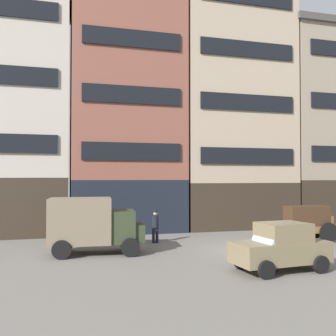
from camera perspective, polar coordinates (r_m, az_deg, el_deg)
ground_plane at (r=19.52m, az=12.93°, el=-11.92°), size 120.00×120.00×0.00m
building_far_left at (r=27.51m, az=-22.73°, el=7.94°), size 8.26×7.00×15.91m
building_center_left at (r=27.76m, az=-6.43°, el=10.06°), size 7.90×7.00×18.10m
building_center_right at (r=29.96m, az=8.88°, el=9.34°), size 8.59×7.00×18.24m
building_far_right at (r=34.28m, az=22.66°, el=5.62°), size 9.87×7.00×15.35m
cargo_wagon at (r=23.11m, az=19.95°, el=-7.36°), size 2.99×1.69×1.98m
delivery_truck_near at (r=18.47m, az=-11.04°, el=-8.07°), size 4.47×2.43×2.62m
sedan_dark at (r=15.62m, az=16.36°, el=-11.15°), size 3.83×2.14×1.83m
pedestrian_officer at (r=21.23m, az=-1.90°, el=-8.42°), size 0.38×0.38×1.79m
fire_hydrant_curbside at (r=22.83m, az=-15.76°, el=-9.28°), size 0.24×0.24×0.83m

